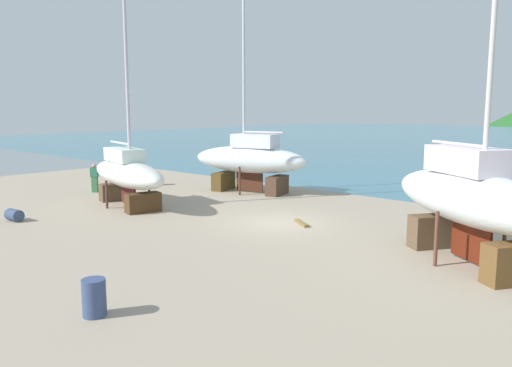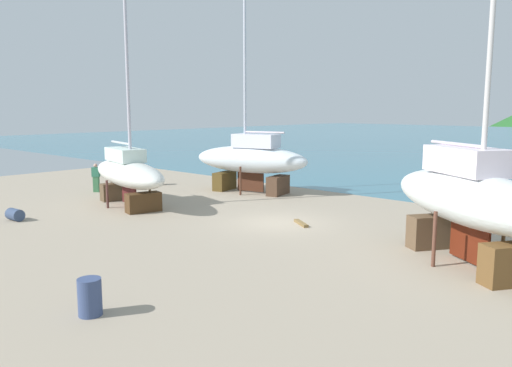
% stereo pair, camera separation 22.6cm
% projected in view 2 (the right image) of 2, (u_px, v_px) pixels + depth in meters
% --- Properties ---
extents(ground_plane, '(49.21, 49.21, 0.00)m').
position_uv_depth(ground_plane, '(212.00, 240.00, 19.10)').
color(ground_plane, tan).
extents(sailboat_small_center, '(7.92, 3.74, 13.61)m').
position_uv_depth(sailboat_small_center, '(128.00, 172.00, 25.55)').
color(sailboat_small_center, '#48301A').
rests_on(sailboat_small_center, ground).
extents(sailboat_large_starboard, '(7.56, 3.67, 13.14)m').
position_uv_depth(sailboat_large_starboard, '(251.00, 159.00, 29.59)').
color(sailboat_large_starboard, '#533F1C').
rests_on(sailboat_large_starboard, ground).
extents(sailboat_mid_port, '(7.74, 6.25, 12.04)m').
position_uv_depth(sailboat_mid_port, '(471.00, 199.00, 15.88)').
color(sailboat_mid_port, brown).
rests_on(sailboat_mid_port, ground).
extents(worker, '(0.50, 0.45, 1.69)m').
position_uv_depth(worker, '(96.00, 177.00, 29.84)').
color(worker, '#376D45').
rests_on(worker, ground).
extents(barrel_tipped_center, '(0.64, 0.64, 0.79)m').
position_uv_depth(barrel_tipped_center, '(156.00, 179.00, 32.62)').
color(barrel_tipped_center, brown).
rests_on(barrel_tipped_center, ground).
extents(barrel_by_slipway, '(0.83, 0.59, 0.53)m').
position_uv_depth(barrel_by_slipway, '(15.00, 215.00, 22.32)').
color(barrel_by_slipway, '#364665').
rests_on(barrel_by_slipway, ground).
extents(barrel_tipped_right, '(0.65, 0.65, 0.91)m').
position_uv_depth(barrel_tipped_right, '(90.00, 297.00, 12.07)').
color(barrel_tipped_right, '#374771').
rests_on(barrel_tipped_right, ground).
extents(timber_long_fore, '(1.18, 0.86, 0.11)m').
position_uv_depth(timber_long_fore, '(301.00, 223.00, 21.58)').
color(timber_long_fore, brown).
rests_on(timber_long_fore, ground).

